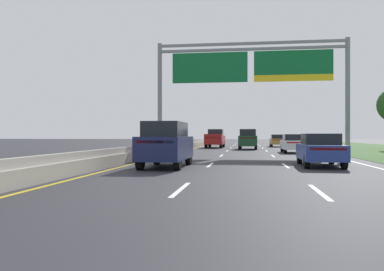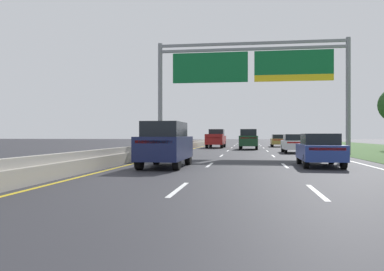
# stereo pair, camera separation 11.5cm
# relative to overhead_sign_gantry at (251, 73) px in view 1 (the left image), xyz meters

# --- Properties ---
(ground_plane) EXTENTS (220.00, 220.00, 0.00)m
(ground_plane) POSITION_rel_overhead_sign_gantry_xyz_m (-0.30, 3.81, -6.43)
(ground_plane) COLOR #2B2B30
(lane_striping) EXTENTS (11.96, 106.00, 0.01)m
(lane_striping) POSITION_rel_overhead_sign_gantry_xyz_m (-0.30, 3.35, -6.43)
(lane_striping) COLOR white
(lane_striping) RESTS_ON ground
(median_barrier_concrete) EXTENTS (0.60, 110.00, 0.85)m
(median_barrier_concrete) POSITION_rel_overhead_sign_gantry_xyz_m (-6.90, 3.81, -6.08)
(median_barrier_concrete) COLOR #A8A399
(median_barrier_concrete) RESTS_ON ground
(overhead_sign_gantry) EXTENTS (15.06, 0.42, 8.98)m
(overhead_sign_gantry) POSITION_rel_overhead_sign_gantry_xyz_m (0.00, 0.00, 0.00)
(overhead_sign_gantry) COLOR gray
(overhead_sign_gantry) RESTS_ON ground
(pickup_truck_red) EXTENTS (2.11, 5.44, 2.20)m
(pickup_truck_red) POSITION_rel_overhead_sign_gantry_xyz_m (-4.00, 15.13, -5.36)
(pickup_truck_red) COLOR maroon
(pickup_truck_red) RESTS_ON ground
(car_darkgreen_centre_lane_suv) EXTENTS (1.97, 4.73, 2.11)m
(car_darkgreen_centre_lane_suv) POSITION_rel_overhead_sign_gantry_xyz_m (-0.18, 10.52, -5.33)
(car_darkgreen_centre_lane_suv) COLOR #193D23
(car_darkgreen_centre_lane_suv) RESTS_ON ground
(car_blue_right_lane_sedan) EXTENTS (1.93, 4.44, 1.57)m
(car_blue_right_lane_sedan) POSITION_rel_overhead_sign_gantry_xyz_m (3.16, -11.83, -5.61)
(car_blue_right_lane_sedan) COLOR navy
(car_blue_right_lane_sedan) RESTS_ON ground
(car_navy_left_lane_suv) EXTENTS (1.91, 4.70, 2.11)m
(car_navy_left_lane_suv) POSITION_rel_overhead_sign_gantry_xyz_m (-4.06, -13.37, -5.33)
(car_navy_left_lane_suv) COLOR #161E47
(car_navy_left_lane_suv) RESTS_ON ground
(car_gold_right_lane_sedan) EXTENTS (1.84, 4.41, 1.57)m
(car_gold_right_lane_sedan) POSITION_rel_overhead_sign_gantry_xyz_m (3.61, 20.00, -5.61)
(car_gold_right_lane_sedan) COLOR #A38438
(car_gold_right_lane_sedan) RESTS_ON ground
(car_white_right_lane_sedan) EXTENTS (1.83, 4.40, 1.57)m
(car_white_right_lane_sedan) POSITION_rel_overhead_sign_gantry_xyz_m (3.59, 2.76, -5.61)
(car_white_right_lane_sedan) COLOR silver
(car_white_right_lane_sedan) RESTS_ON ground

